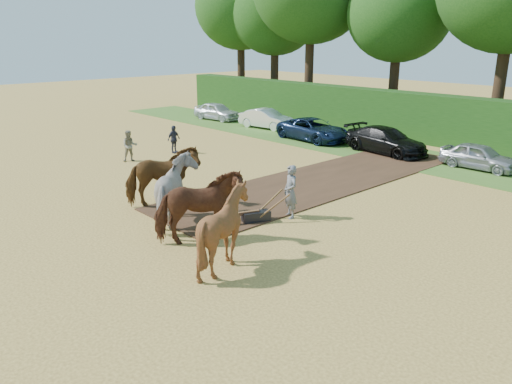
# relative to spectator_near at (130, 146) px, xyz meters

# --- Properties ---
(ground) EXTENTS (120.00, 120.00, 0.00)m
(ground) POSITION_rel_spectator_near_xyz_m (7.87, -2.29, -0.83)
(ground) COLOR gold
(ground) RESTS_ON ground
(earth_strip) EXTENTS (4.50, 17.00, 0.05)m
(earth_strip) POSITION_rel_spectator_near_xyz_m (9.37, 4.71, -0.80)
(earth_strip) COLOR #472D1C
(earth_strip) RESTS_ON ground
(grass_verge) EXTENTS (50.00, 5.00, 0.03)m
(grass_verge) POSITION_rel_spectator_near_xyz_m (7.87, 11.71, -0.81)
(grass_verge) COLOR #38601E
(grass_verge) RESTS_ON ground
(hedgerow) EXTENTS (46.00, 1.60, 3.00)m
(hedgerow) POSITION_rel_spectator_near_xyz_m (7.87, 16.21, 0.67)
(hedgerow) COLOR #14380F
(hedgerow) RESTS_ON ground
(spectator_near) EXTENTS (0.89, 0.98, 1.66)m
(spectator_near) POSITION_rel_spectator_near_xyz_m (0.00, 0.00, 0.00)
(spectator_near) COLOR tan
(spectator_near) RESTS_ON ground
(spectator_far) EXTENTS (0.58, 0.99, 1.58)m
(spectator_far) POSITION_rel_spectator_near_xyz_m (-0.13, 2.85, -0.04)
(spectator_far) COLOR #2A2C38
(spectator_far) RESTS_ON ground
(plough_team) EXTENTS (8.19, 6.05, 2.36)m
(plough_team) POSITION_rel_spectator_near_xyz_m (10.45, -3.45, 0.34)
(plough_team) COLOR brown
(plough_team) RESTS_ON ground
(parked_cars) EXTENTS (25.09, 3.18, 1.46)m
(parked_cars) POSITION_rel_spectator_near_xyz_m (3.07, 11.80, -0.13)
(parked_cars) COLOR silver
(parked_cars) RESTS_ON ground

